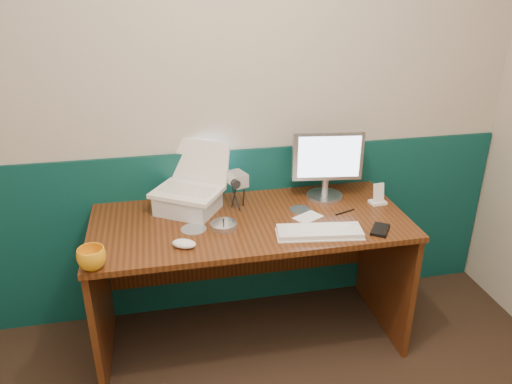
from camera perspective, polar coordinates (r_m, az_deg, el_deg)
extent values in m
cube|color=#BCB09F|center=(2.68, -5.97, 9.69)|extent=(3.50, 0.04, 2.50)
cube|color=#083538|center=(2.94, -5.32, -4.64)|extent=(3.48, 0.02, 1.00)
cube|color=#3A1E0A|center=(2.73, -0.64, -10.18)|extent=(1.60, 0.70, 0.75)
cube|color=silver|center=(2.62, -7.77, -1.19)|extent=(0.37, 0.36, 0.10)
cube|color=white|center=(2.41, 7.27, -4.60)|extent=(0.42, 0.19, 0.02)
ellipsoid|color=white|center=(2.47, 10.50, -3.94)|extent=(0.11, 0.08, 0.03)
ellipsoid|color=white|center=(2.31, -8.23, -5.86)|extent=(0.13, 0.11, 0.04)
imported|color=orange|center=(2.23, -18.26, -7.22)|extent=(0.14, 0.14, 0.10)
cylinder|color=#B1B9C2|center=(2.46, -3.73, -3.82)|extent=(0.13, 0.13, 0.03)
cylinder|color=#B6BFC7|center=(2.46, -7.15, -4.21)|extent=(0.13, 0.13, 0.00)
cylinder|color=silver|center=(2.65, 5.07, -1.99)|extent=(0.11, 0.11, 0.00)
cylinder|color=black|center=(2.65, 10.15, -2.26)|extent=(0.12, 0.05, 0.01)
cube|color=white|center=(2.57, 5.97, -2.89)|extent=(0.17, 0.15, 0.00)
cube|color=white|center=(2.78, 13.73, -1.14)|extent=(0.09, 0.07, 0.02)
cube|color=white|center=(2.76, 13.85, -0.04)|extent=(0.06, 0.04, 0.10)
cube|color=black|center=(2.50, 14.00, -4.20)|extent=(0.13, 0.15, 0.01)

